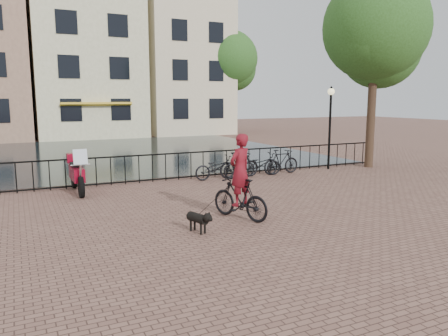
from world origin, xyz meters
name	(u,v)px	position (x,y,z in m)	size (l,w,h in m)	color
ground	(286,246)	(0.00, 0.00, 0.00)	(100.00, 100.00, 0.00)	brown
canal_water	(114,153)	(0.00, 17.30, 0.00)	(20.00, 20.00, 0.00)	black
railing	(166,167)	(0.00, 8.00, 0.50)	(20.00, 0.05, 1.02)	black
canal_house_mid	(85,62)	(0.50, 30.00, 5.90)	(8.00, 9.50, 11.80)	#BFBB90
canal_house_right	(179,57)	(8.50, 30.00, 6.65)	(7.00, 9.00, 13.30)	beige
tree_near_right	(376,28)	(9.20, 7.30, 5.97)	(4.48, 4.48, 8.24)	black
tree_far_right	(230,59)	(12.00, 27.00, 6.35)	(4.76, 4.76, 8.76)	black
lamp_post	(330,114)	(7.20, 7.60, 2.38)	(0.30, 0.30, 3.45)	black
cyclist	(240,182)	(0.08, 2.24, 0.96)	(1.17, 1.91, 2.53)	black
dog	(198,221)	(-1.31, 1.64, 0.27)	(0.49, 0.83, 0.53)	black
motorcycle	(77,169)	(-3.22, 7.25, 0.77)	(0.54, 2.17, 1.54)	maroon
parked_bike_0	(217,168)	(1.80, 7.40, 0.45)	(0.60, 1.72, 0.90)	black
parked_bike_1	(239,165)	(2.75, 7.40, 0.50)	(0.47, 1.66, 1.00)	black
parked_bike_2	(261,164)	(3.70, 7.40, 0.45)	(0.60, 1.72, 0.90)	black
parked_bike_3	(281,162)	(4.65, 7.40, 0.50)	(0.47, 1.66, 1.00)	black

